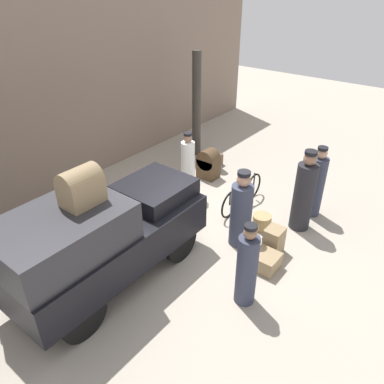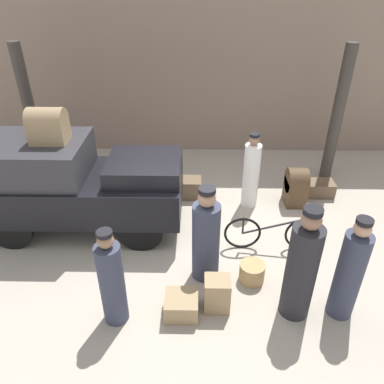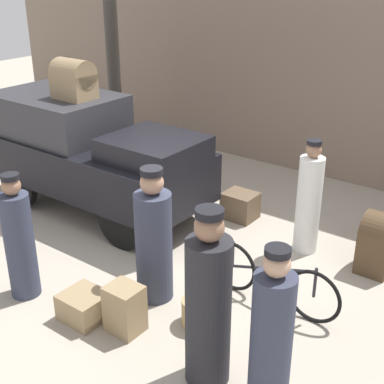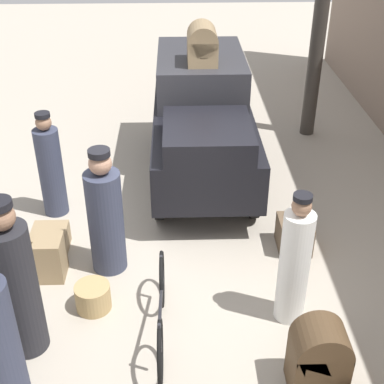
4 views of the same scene
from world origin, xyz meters
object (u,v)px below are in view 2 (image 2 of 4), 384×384
at_px(porter_with_bicycle, 301,269).
at_px(suitcase_black_upright, 190,188).
at_px(porter_lifting_near_truck, 251,174).
at_px(truck, 72,182).
at_px(porter_standing_middle, 349,273).
at_px(trunk_on_truck_roof, 48,126).
at_px(porter_carrying_trunk, 206,238).
at_px(wicker_basket, 252,272).
at_px(suitcase_tan_flat, 319,188).
at_px(trunk_umber_medium, 296,186).
at_px(conductor_in_dark_uniform, 112,281).
at_px(trunk_large_brown, 217,294).
at_px(bicycle, 273,233).
at_px(trunk_wicker_pale, 181,305).

height_order(porter_with_bicycle, suitcase_black_upright, porter_with_bicycle).
relative_size(porter_lifting_near_truck, suitcase_black_upright, 3.23).
relative_size(truck, porter_with_bicycle, 2.03).
relative_size(porter_standing_middle, trunk_on_truck_roof, 2.78).
distance_m(porter_lifting_near_truck, porter_carrying_trunk, 2.34).
distance_m(wicker_basket, suitcase_tan_flat, 3.21).
xyz_separation_m(trunk_umber_medium, suitcase_tan_flat, (0.61, 0.34, -0.25)).
height_order(conductor_in_dark_uniform, trunk_on_truck_roof, trunk_on_truck_roof).
relative_size(conductor_in_dark_uniform, trunk_large_brown, 2.83).
bearing_deg(bicycle, trunk_wicker_pale, -136.06).
distance_m(wicker_basket, trunk_umber_medium, 2.62).
distance_m(porter_lifting_near_truck, trunk_large_brown, 2.98).
xyz_separation_m(wicker_basket, trunk_umber_medium, (1.18, 2.32, 0.25)).
relative_size(porter_lifting_near_truck, porter_carrying_trunk, 0.97).
xyz_separation_m(bicycle, wicker_basket, (-0.45, -0.80, -0.18)).
height_order(wicker_basket, porter_standing_middle, porter_standing_middle).
height_order(trunk_large_brown, trunk_wicker_pale, trunk_large_brown).
bearing_deg(suitcase_black_upright, porter_with_bicycle, -62.94).
height_order(truck, trunk_large_brown, truck).
relative_size(bicycle, porter_lifting_near_truck, 1.07).
distance_m(porter_with_bicycle, suitcase_tan_flat, 3.59).
distance_m(trunk_wicker_pale, trunk_on_truck_roof, 3.69).
bearing_deg(trunk_large_brown, truck, 142.57).
relative_size(porter_with_bicycle, porter_lifting_near_truck, 1.13).
relative_size(porter_lifting_near_truck, porter_standing_middle, 0.96).
xyz_separation_m(trunk_umber_medium, trunk_on_truck_roof, (-4.62, -0.91, 1.68)).
bearing_deg(wicker_basket, conductor_in_dark_uniform, -158.66).
xyz_separation_m(suitcase_black_upright, trunk_wicker_pale, (-0.04, -3.26, -0.05)).
bearing_deg(trunk_wicker_pale, trunk_large_brown, 13.35).
distance_m(trunk_umber_medium, trunk_large_brown, 3.41).
bearing_deg(wicker_basket, trunk_on_truck_roof, 157.62).
distance_m(porter_standing_middle, suitcase_black_upright, 3.96).
bearing_deg(trunk_large_brown, bicycle, 53.00).
height_order(trunk_large_brown, suitcase_black_upright, trunk_large_brown).
bearing_deg(porter_standing_middle, truck, 155.17).
bearing_deg(porter_with_bicycle, conductor_in_dark_uniform, -176.16).
height_order(porter_lifting_near_truck, suitcase_tan_flat, porter_lifting_near_truck).
relative_size(trunk_wicker_pale, trunk_on_truck_roof, 0.80).
bearing_deg(conductor_in_dark_uniform, porter_with_bicycle, 3.84).
relative_size(conductor_in_dark_uniform, trunk_on_truck_roof, 2.60).
bearing_deg(suitcase_black_upright, trunk_on_truck_roof, -154.42).
bearing_deg(porter_standing_middle, suitcase_black_upright, 125.80).
bearing_deg(truck, suitcase_black_upright, 27.96).
bearing_deg(porter_carrying_trunk, trunk_wicker_pale, -113.52).
relative_size(truck, trunk_umber_medium, 4.53).
xyz_separation_m(truck, trunk_umber_medium, (4.39, 0.91, -0.59)).
height_order(porter_lifting_near_truck, suitcase_black_upright, porter_lifting_near_truck).
bearing_deg(porter_carrying_trunk, suitcase_black_upright, 97.36).
xyz_separation_m(porter_carrying_trunk, suitcase_black_upright, (-0.31, 2.43, -0.54)).
relative_size(porter_carrying_trunk, porter_standing_middle, 0.99).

